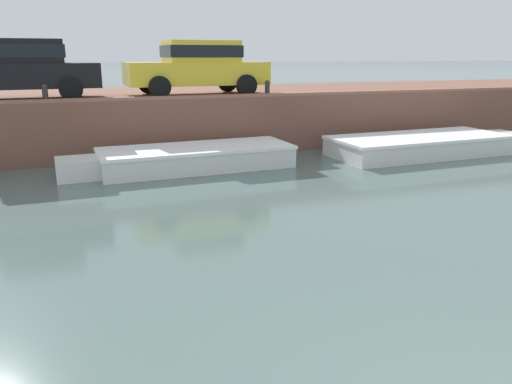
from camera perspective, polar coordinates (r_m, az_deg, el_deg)
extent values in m
plane|color=#4C605B|center=(8.32, -0.93, -4.00)|extent=(400.00, 400.00, 0.00)
cube|color=brown|center=(16.75, -10.83, 8.44)|extent=(60.00, 6.00, 1.62)
cube|color=#925F4C|center=(13.84, -9.14, 10.64)|extent=(60.00, 0.24, 0.08)
cube|color=white|center=(12.62, -6.80, 3.75)|extent=(4.80, 1.93, 0.47)
cube|color=white|center=(12.21, -19.72, 2.55)|extent=(0.99, 0.98, 0.47)
cube|color=white|center=(12.57, -6.84, 4.99)|extent=(4.86, 2.00, 0.08)
cube|color=brown|center=(12.69, -5.28, 4.67)|extent=(0.31, 1.55, 0.06)
cube|color=white|center=(15.01, 18.15, 4.95)|extent=(5.20, 2.24, 0.47)
cube|color=white|center=(17.12, 26.16, 5.35)|extent=(1.07, 1.16, 0.47)
cube|color=white|center=(14.96, 18.24, 5.99)|extent=(5.27, 2.30, 0.08)
cube|color=brown|center=(14.74, 17.05, 5.56)|extent=(0.31, 1.83, 0.06)
cube|color=black|center=(14.84, -25.68, 11.91)|extent=(4.22, 1.88, 0.64)
cube|color=black|center=(14.82, -25.31, 14.36)|extent=(2.13, 1.61, 0.60)
cube|color=black|center=(14.82, -25.31, 14.36)|extent=(2.21, 1.64, 0.33)
cylinder|color=black|center=(13.93, -20.40, 10.99)|extent=(0.61, 0.20, 0.60)
cylinder|color=black|center=(15.71, -20.57, 11.37)|extent=(0.61, 0.20, 0.60)
cube|color=yellow|center=(15.13, -6.88, 13.31)|extent=(4.10, 1.87, 0.64)
cube|color=yellow|center=(15.16, -6.34, 15.68)|extent=(2.08, 1.59, 0.60)
cube|color=black|center=(15.16, -6.34, 15.68)|extent=(2.16, 1.63, 0.33)
cylinder|color=black|center=(14.01, -10.95, 11.68)|extent=(0.61, 0.20, 0.60)
cylinder|color=black|center=(15.74, -12.19, 11.99)|extent=(0.61, 0.20, 0.60)
cylinder|color=black|center=(14.68, -1.09, 12.11)|extent=(0.61, 0.20, 0.60)
cylinder|color=black|center=(16.34, -3.30, 12.42)|extent=(0.61, 0.20, 0.60)
cylinder|color=#2D2B28|center=(13.76, -22.95, 10.18)|extent=(0.14, 0.14, 0.35)
sphere|color=#2D2B28|center=(13.75, -23.03, 10.98)|extent=(0.15, 0.15, 0.15)
cylinder|color=#2D2B28|center=(14.67, 1.30, 11.61)|extent=(0.14, 0.14, 0.35)
sphere|color=#2D2B28|center=(14.66, 1.30, 12.37)|extent=(0.15, 0.15, 0.15)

